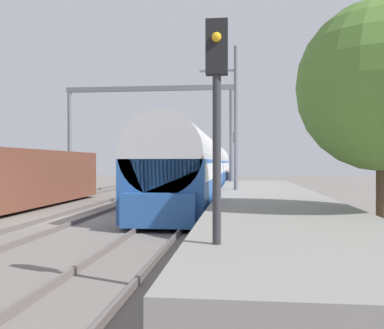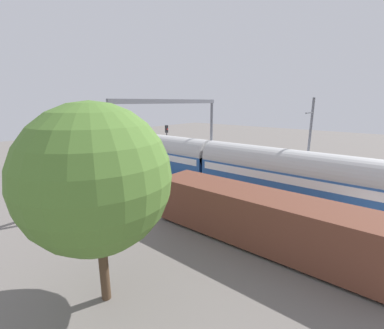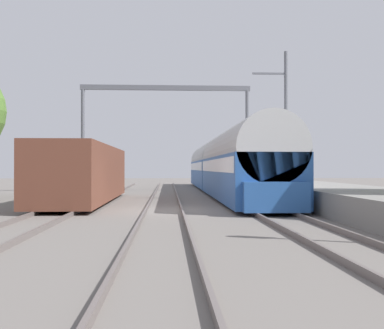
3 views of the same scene
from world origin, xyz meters
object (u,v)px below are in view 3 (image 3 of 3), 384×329
at_px(passenger_train, 223,165).
at_px(catenary_gantry, 166,116).
at_px(person_crossing, 240,177).
at_px(railway_signal_far, 234,152).
at_px(freight_car, 85,174).

relative_size(passenger_train, catenary_gantry, 2.62).
bearing_deg(catenary_gantry, person_crossing, 14.98).
height_order(person_crossing, railway_signal_far, railway_signal_far).
distance_m(person_crossing, railway_signal_far, 5.43).
relative_size(freight_car, railway_signal_far, 2.66).
bearing_deg(catenary_gantry, freight_car, -111.29).
height_order(freight_car, catenary_gantry, catenary_gantry).
distance_m(freight_car, railway_signal_far, 19.77).
xyz_separation_m(railway_signal_far, catenary_gantry, (-5.98, -6.53, 2.50)).
bearing_deg(railway_signal_far, catenary_gantry, -132.44).
height_order(freight_car, person_crossing, freight_car).
distance_m(freight_car, person_crossing, 15.46).
distance_m(person_crossing, catenary_gantry, 7.51).
distance_m(passenger_train, person_crossing, 3.38).
height_order(railway_signal_far, catenary_gantry, catenary_gantry).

